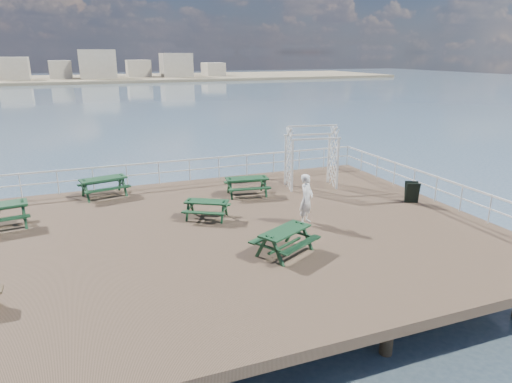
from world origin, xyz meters
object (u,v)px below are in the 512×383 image
object	(u,v)px
picnic_table_b	(104,183)
trellis_arbor	(311,160)
picnic_table_d	(207,206)
person	(306,199)
picnic_table_e	(285,236)
picnic_table_c	(247,182)

from	to	relation	value
picnic_table_b	trellis_arbor	xyz separation A→B (m)	(9.04, -1.94, 0.68)
picnic_table_d	trellis_arbor	bearing A→B (deg)	53.19
picnic_table_d	person	distance (m)	3.73
picnic_table_b	trellis_arbor	world-z (taller)	trellis_arbor
picnic_table_e	trellis_arbor	size ratio (longest dim) A/B	0.80
picnic_table_b	person	bearing A→B (deg)	-54.42
picnic_table_c	trellis_arbor	distance (m)	3.28
picnic_table_b	person	xyz separation A→B (m)	(6.67, -6.09, 0.33)
picnic_table_b	person	distance (m)	9.04
picnic_table_d	trellis_arbor	world-z (taller)	trellis_arbor
picnic_table_e	trellis_arbor	bearing A→B (deg)	27.88
picnic_table_d	person	size ratio (longest dim) A/B	1.10
picnic_table_c	picnic_table_d	distance (m)	3.28
picnic_table_d	picnic_table_e	distance (m)	4.17
trellis_arbor	picnic_table_d	bearing A→B (deg)	-147.06
trellis_arbor	picnic_table_b	bearing A→B (deg)	178.07
picnic_table_d	trellis_arbor	distance (m)	6.14
picnic_table_d	trellis_arbor	size ratio (longest dim) A/B	0.71
trellis_arbor	person	distance (m)	4.79
picnic_table_e	person	xyz separation A→B (m)	(1.82, 2.12, 0.36)
picnic_table_c	picnic_table_d	size ratio (longest dim) A/B	0.99
picnic_table_b	person	size ratio (longest dim) A/B	1.19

